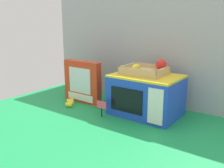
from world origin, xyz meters
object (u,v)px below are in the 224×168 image
Objects in this scene: loose_toy_banana at (70,103)px; cookie_set_box at (82,82)px; toy_microwave at (146,95)px; food_groups_crate at (146,70)px; price_sign at (102,106)px.

cookie_set_box is at bearing 75.82° from loose_toy_banana.
food_groups_crate is (-0.01, 0.02, 0.15)m from toy_microwave.
loose_toy_banana is at bearing -104.18° from cookie_set_box.
price_sign is 0.33m from loose_toy_banana.
cookie_set_box reaches higher than toy_microwave.
price_sign is (-0.18, -0.22, -0.21)m from food_groups_crate.
toy_microwave is 1.62× the size of food_groups_crate.
cookie_set_box is 2.60× the size of loose_toy_banana.
food_groups_crate is 0.59m from loose_toy_banana.
loose_toy_banana is at bearing -161.12° from food_groups_crate.
toy_microwave is 0.55m from loose_toy_banana.
cookie_set_box is at bearing -172.00° from food_groups_crate.
toy_microwave is at bearing -55.33° from food_groups_crate.
price_sign reaches higher than loose_toy_banana.
cookie_set_box is 0.17m from loose_toy_banana.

